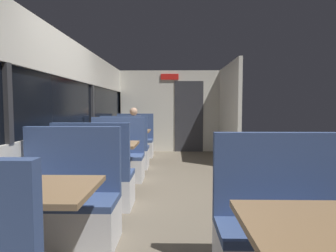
# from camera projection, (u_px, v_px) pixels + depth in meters

# --- Properties ---
(ground_plane) EXTENTS (3.30, 9.20, 0.02)m
(ground_plane) POSITION_uv_depth(u_px,v_px,m) (166.00, 198.00, 4.13)
(ground_plane) COLOR #665B4C
(carriage_window_panel_left) EXTENTS (0.09, 8.48, 2.30)m
(carriage_window_panel_left) POSITION_uv_depth(u_px,v_px,m) (63.00, 120.00, 4.08)
(carriage_window_panel_left) COLOR beige
(carriage_window_panel_left) RESTS_ON ground_plane
(carriage_end_bulkhead) EXTENTS (2.90, 0.11, 2.30)m
(carriage_end_bulkhead) POSITION_uv_depth(u_px,v_px,m) (172.00, 112.00, 8.23)
(carriage_end_bulkhead) COLOR beige
(carriage_end_bulkhead) RESTS_ON ground_plane
(carriage_aisle_panel_right) EXTENTS (0.08, 2.40, 2.30)m
(carriage_aisle_panel_right) POSITION_uv_depth(u_px,v_px,m) (229.00, 112.00, 7.01)
(carriage_aisle_panel_right) COLOR beige
(carriage_aisle_panel_right) RESTS_ON ground_plane
(dining_table_near_window) EXTENTS (0.90, 0.70, 0.74)m
(dining_table_near_window) POSITION_uv_depth(u_px,v_px,m) (30.00, 201.00, 2.02)
(dining_table_near_window) COLOR #9E9EA3
(dining_table_near_window) RESTS_ON ground_plane
(bench_near_window_facing_entry) EXTENTS (0.95, 0.50, 1.10)m
(bench_near_window_facing_entry) POSITION_uv_depth(u_px,v_px,m) (68.00, 209.00, 2.73)
(bench_near_window_facing_entry) COLOR silver
(bench_near_window_facing_entry) RESTS_ON ground_plane
(dining_table_mid_window) EXTENTS (0.90, 0.70, 0.74)m
(dining_table_mid_window) POSITION_uv_depth(u_px,v_px,m) (107.00, 150.00, 4.36)
(dining_table_mid_window) COLOR #9E9EA3
(dining_table_mid_window) RESTS_ON ground_plane
(bench_mid_window_facing_end) EXTENTS (0.95, 0.50, 1.10)m
(bench_mid_window_facing_end) POSITION_uv_depth(u_px,v_px,m) (95.00, 182.00, 3.68)
(bench_mid_window_facing_end) COLOR silver
(bench_mid_window_facing_end) RESTS_ON ground_plane
(bench_mid_window_facing_entry) EXTENTS (0.95, 0.50, 1.10)m
(bench_mid_window_facing_entry) POSITION_uv_depth(u_px,v_px,m) (117.00, 161.00, 5.08)
(bench_mid_window_facing_entry) COLOR silver
(bench_mid_window_facing_entry) RESTS_ON ground_plane
(dining_table_far_window) EXTENTS (0.90, 0.70, 0.74)m
(dining_table_far_window) POSITION_uv_depth(u_px,v_px,m) (130.00, 134.00, 6.71)
(dining_table_far_window) COLOR #9E9EA3
(dining_table_far_window) RESTS_ON ground_plane
(bench_far_window_facing_end) EXTENTS (0.95, 0.50, 1.10)m
(bench_far_window_facing_end) POSITION_uv_depth(u_px,v_px,m) (126.00, 153.00, 6.03)
(bench_far_window_facing_end) COLOR silver
(bench_far_window_facing_end) RESTS_ON ground_plane
(bench_far_window_facing_entry) EXTENTS (0.95, 0.50, 1.10)m
(bench_far_window_facing_entry) POSITION_uv_depth(u_px,v_px,m) (135.00, 144.00, 7.43)
(bench_far_window_facing_entry) COLOR silver
(bench_far_window_facing_entry) RESTS_ON ground_plane
(bench_front_aisle_facing_entry) EXTENTS (0.95, 0.50, 1.10)m
(bench_front_aisle_facing_entry) POSITION_uv_depth(u_px,v_px,m) (281.00, 240.00, 2.10)
(bench_front_aisle_facing_entry) COLOR silver
(bench_front_aisle_facing_entry) RESTS_ON ground_plane
(seated_passenger) EXTENTS (0.47, 0.55, 1.26)m
(seated_passenger) POSITION_uv_depth(u_px,v_px,m) (134.00, 136.00, 7.34)
(seated_passenger) COLOR #26262D
(seated_passenger) RESTS_ON ground_plane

